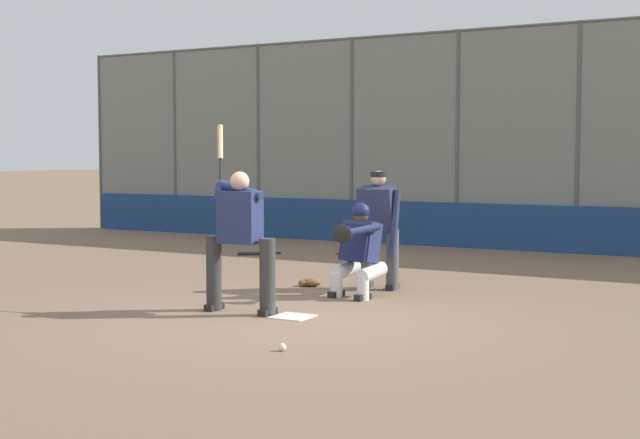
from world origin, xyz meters
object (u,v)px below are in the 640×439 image
(batter_at_plate, at_px, (240,236))
(baseball_loose, at_px, (282,347))
(catcher_behind_plate, at_px, (357,248))
(fielding_glove_on_dirt, at_px, (310,283))
(spare_bat_near_backstop, at_px, (253,253))
(umpire_home, at_px, (378,226))

(batter_at_plate, height_order, baseball_loose, batter_at_plate)
(catcher_behind_plate, height_order, fielding_glove_on_dirt, catcher_behind_plate)
(catcher_behind_plate, bearing_deg, spare_bat_near_backstop, -32.84)
(spare_bat_near_backstop, relative_size, baseball_loose, 8.95)
(umpire_home, height_order, baseball_loose, umpire_home)
(batter_at_plate, height_order, catcher_behind_plate, batter_at_plate)
(catcher_behind_plate, relative_size, spare_bat_near_backstop, 1.86)
(catcher_behind_plate, bearing_deg, fielding_glove_on_dirt, -18.16)
(spare_bat_near_backstop, xyz_separation_m, fielding_glove_on_dirt, (-2.90, 2.92, 0.02))
(batter_at_plate, bearing_deg, umpire_home, -106.35)
(spare_bat_near_backstop, bearing_deg, umpire_home, 106.69)
(catcher_behind_plate, height_order, spare_bat_near_backstop, catcher_behind_plate)
(baseball_loose, bearing_deg, batter_at_plate, -44.92)
(batter_at_plate, relative_size, baseball_loose, 30.07)
(fielding_glove_on_dirt, distance_m, baseball_loose, 4.17)
(fielding_glove_on_dirt, xyz_separation_m, baseball_loose, (-1.86, 3.73, -0.02))
(umpire_home, bearing_deg, fielding_glove_on_dirt, 8.06)
(umpire_home, height_order, spare_bat_near_backstop, umpire_home)
(batter_at_plate, distance_m, spare_bat_near_backstop, 6.12)
(spare_bat_near_backstop, height_order, fielding_glove_on_dirt, fielding_glove_on_dirt)
(fielding_glove_on_dirt, bearing_deg, baseball_loose, 116.43)
(batter_at_plate, bearing_deg, spare_bat_near_backstop, -59.73)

